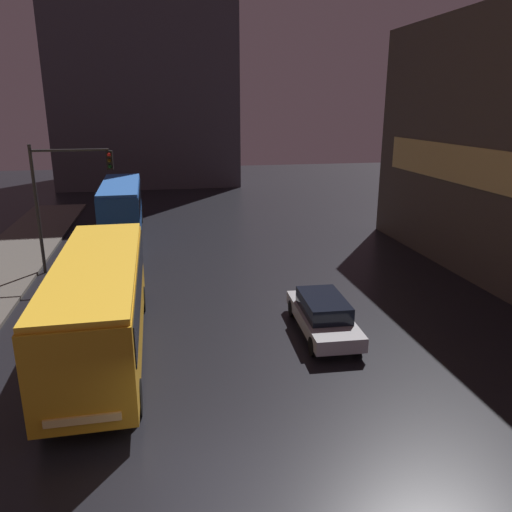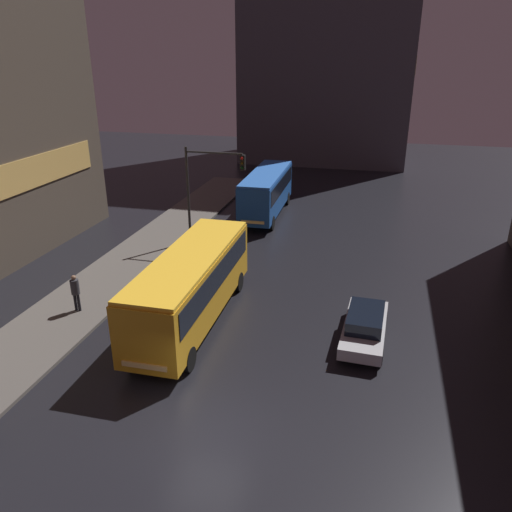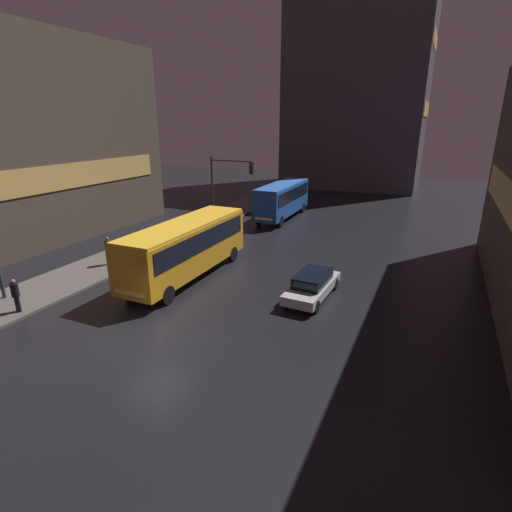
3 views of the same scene
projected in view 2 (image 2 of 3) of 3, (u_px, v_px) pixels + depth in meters
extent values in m
plane|color=black|center=(205.00, 434.00, 16.27)|extent=(120.00, 120.00, 0.00)
cube|color=#56514C|center=(110.00, 279.00, 27.24)|extent=(4.00, 48.00, 0.15)
cube|color=#423D47|center=(331.00, 19.00, 53.48)|extent=(18.00, 12.00, 29.79)
cube|color=#EAC66B|center=(413.00, 64.00, 53.19)|extent=(0.24, 10.20, 1.80)
cube|color=orange|center=(192.00, 285.00, 22.36)|extent=(2.62, 10.09, 2.65)
cube|color=black|center=(191.00, 273.00, 22.14)|extent=(2.67, 9.29, 1.10)
cube|color=yellow|center=(190.00, 256.00, 21.83)|extent=(2.57, 9.89, 0.16)
cube|color=#F4CC72|center=(144.00, 366.00, 18.16)|extent=(1.78, 0.11, 0.20)
cylinder|color=black|center=(189.00, 359.00, 19.35)|extent=(0.26, 1.00, 1.00)
cylinder|color=black|center=(134.00, 351.00, 19.86)|extent=(0.26, 1.00, 1.00)
cylinder|color=black|center=(239.00, 282.00, 25.90)|extent=(0.26, 1.00, 1.00)
cylinder|color=black|center=(196.00, 277.00, 26.41)|extent=(0.26, 1.00, 1.00)
cube|color=#194793|center=(267.00, 192.00, 37.45)|extent=(2.50, 9.36, 2.62)
cube|color=black|center=(267.00, 184.00, 37.24)|extent=(2.55, 8.62, 1.10)
cube|color=blue|center=(267.00, 173.00, 36.93)|extent=(2.45, 9.17, 0.16)
cube|color=#F4CC72|center=(253.00, 222.00, 33.57)|extent=(1.62, 0.13, 0.20)
cylinder|color=black|center=(272.00, 223.00, 34.81)|extent=(0.27, 1.00, 1.00)
cylinder|color=black|center=(243.00, 221.00, 35.24)|extent=(0.27, 1.00, 1.00)
cylinder|color=black|center=(287.00, 198.00, 40.69)|extent=(0.27, 1.00, 1.00)
cylinder|color=black|center=(262.00, 197.00, 41.12)|extent=(0.27, 1.00, 1.00)
cube|color=#B7B7BC|center=(364.00, 329.00, 21.39)|extent=(1.93, 4.75, 0.50)
cube|color=black|center=(366.00, 318.00, 21.18)|extent=(1.58, 2.63, 0.59)
cylinder|color=black|center=(380.00, 357.00, 19.81)|extent=(0.23, 0.65, 0.64)
cylinder|color=black|center=(341.00, 351.00, 20.23)|extent=(0.23, 0.65, 0.64)
cylinder|color=black|center=(385.00, 318.00, 22.72)|extent=(0.23, 0.65, 0.64)
cylinder|color=black|center=(350.00, 313.00, 23.13)|extent=(0.23, 0.65, 0.64)
cylinder|color=black|center=(75.00, 302.00, 23.60)|extent=(0.14, 0.14, 0.88)
cylinder|color=black|center=(79.00, 302.00, 23.56)|extent=(0.14, 0.14, 0.88)
cylinder|color=#333338|center=(75.00, 287.00, 23.28)|extent=(0.48, 0.48, 0.73)
sphere|color=#8C664C|center=(73.00, 278.00, 23.10)|extent=(0.22, 0.22, 0.22)
cylinder|color=#2D2D2D|center=(188.00, 197.00, 31.22)|extent=(0.16, 0.16, 6.29)
cylinder|color=#2D2D2D|center=(214.00, 153.00, 29.75)|extent=(3.56, 0.12, 0.12)
cube|color=black|center=(243.00, 163.00, 29.54)|extent=(0.30, 0.24, 0.90)
sphere|color=red|center=(242.00, 158.00, 29.31)|extent=(0.18, 0.18, 0.18)
sphere|color=#3B2B07|center=(242.00, 163.00, 29.42)|extent=(0.18, 0.18, 0.18)
sphere|color=black|center=(242.00, 168.00, 29.52)|extent=(0.18, 0.18, 0.18)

